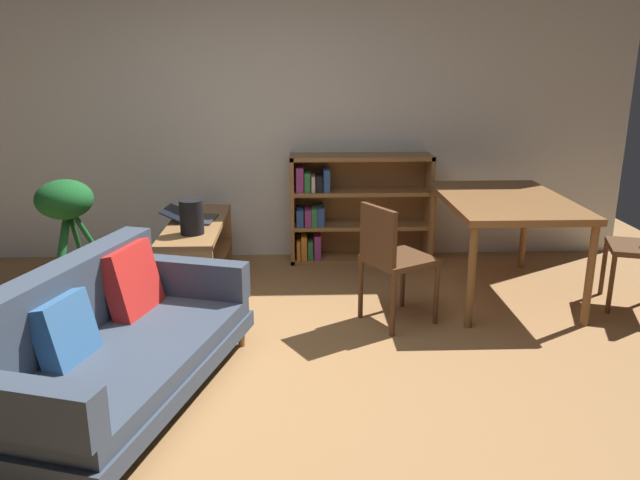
{
  "coord_description": "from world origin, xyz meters",
  "views": [
    {
      "loc": [
        0.33,
        -3.09,
        1.83
      ],
      "look_at": [
        0.48,
        0.94,
        0.64
      ],
      "focal_mm": 35.12,
      "sensor_mm": 36.0,
      "label": 1
    }
  ],
  "objects_px": {
    "dining_chair_far": "(392,256)",
    "bookshelf": "(350,208)",
    "media_console": "(197,257)",
    "desk_speaker": "(192,217)",
    "open_laptop": "(192,217)",
    "potted_floor_plant": "(68,228)",
    "fabric_couch": "(105,341)",
    "dining_table": "(505,207)"
  },
  "relations": [
    {
      "from": "media_console",
      "to": "dining_chair_far",
      "type": "distance_m",
      "value": 1.66
    },
    {
      "from": "open_laptop",
      "to": "dining_chair_far",
      "type": "relative_size",
      "value": 0.51
    },
    {
      "from": "potted_floor_plant",
      "to": "bookshelf",
      "type": "relative_size",
      "value": 0.74
    },
    {
      "from": "media_console",
      "to": "bookshelf",
      "type": "relative_size",
      "value": 1.01
    },
    {
      "from": "fabric_couch",
      "to": "potted_floor_plant",
      "type": "relative_size",
      "value": 2.05
    },
    {
      "from": "open_laptop",
      "to": "desk_speaker",
      "type": "height_order",
      "value": "desk_speaker"
    },
    {
      "from": "fabric_couch",
      "to": "potted_floor_plant",
      "type": "distance_m",
      "value": 1.67
    },
    {
      "from": "media_console",
      "to": "bookshelf",
      "type": "distance_m",
      "value": 1.52
    },
    {
      "from": "potted_floor_plant",
      "to": "bookshelf",
      "type": "xyz_separation_m",
      "value": [
        2.24,
        0.95,
        -0.09
      ]
    },
    {
      "from": "open_laptop",
      "to": "fabric_couch",
      "type": "bearing_deg",
      "value": -96.45
    },
    {
      "from": "fabric_couch",
      "to": "bookshelf",
      "type": "xyz_separation_m",
      "value": [
        1.54,
        2.45,
        0.14
      ]
    },
    {
      "from": "dining_chair_far",
      "to": "desk_speaker",
      "type": "bearing_deg",
      "value": 163.56
    },
    {
      "from": "dining_table",
      "to": "desk_speaker",
      "type": "bearing_deg",
      "value": -176.98
    },
    {
      "from": "potted_floor_plant",
      "to": "dining_table",
      "type": "bearing_deg",
      "value": 0.09
    },
    {
      "from": "media_console",
      "to": "desk_speaker",
      "type": "distance_m",
      "value": 0.52
    },
    {
      "from": "bookshelf",
      "to": "open_laptop",
      "type": "bearing_deg",
      "value": -153.78
    },
    {
      "from": "fabric_couch",
      "to": "bookshelf",
      "type": "bearing_deg",
      "value": 57.82
    },
    {
      "from": "potted_floor_plant",
      "to": "bookshelf",
      "type": "bearing_deg",
      "value": 22.95
    },
    {
      "from": "dining_table",
      "to": "bookshelf",
      "type": "distance_m",
      "value": 1.48
    },
    {
      "from": "fabric_couch",
      "to": "desk_speaker",
      "type": "xyz_separation_m",
      "value": [
        0.27,
        1.39,
        0.34
      ]
    },
    {
      "from": "desk_speaker",
      "to": "dining_table",
      "type": "distance_m",
      "value": 2.4
    },
    {
      "from": "desk_speaker",
      "to": "potted_floor_plant",
      "type": "xyz_separation_m",
      "value": [
        -0.96,
        0.12,
        -0.11
      ]
    },
    {
      "from": "dining_chair_far",
      "to": "bookshelf",
      "type": "xyz_separation_m",
      "value": [
        -0.16,
        1.49,
        -0.01
      ]
    },
    {
      "from": "media_console",
      "to": "bookshelf",
      "type": "bearing_deg",
      "value": 29.99
    },
    {
      "from": "fabric_couch",
      "to": "bookshelf",
      "type": "relative_size",
      "value": 1.51
    },
    {
      "from": "open_laptop",
      "to": "potted_floor_plant",
      "type": "xyz_separation_m",
      "value": [
        -0.9,
        -0.29,
        -0.01
      ]
    },
    {
      "from": "dining_table",
      "to": "bookshelf",
      "type": "xyz_separation_m",
      "value": [
        -1.12,
        0.94,
        -0.22
      ]
    },
    {
      "from": "fabric_couch",
      "to": "dining_chair_far",
      "type": "bearing_deg",
      "value": 29.42
    },
    {
      "from": "fabric_couch",
      "to": "potted_floor_plant",
      "type": "bearing_deg",
      "value": 114.75
    },
    {
      "from": "dining_chair_far",
      "to": "open_laptop",
      "type": "bearing_deg",
      "value": 151.02
    },
    {
      "from": "potted_floor_plant",
      "to": "dining_chair_far",
      "type": "distance_m",
      "value": 2.46
    },
    {
      "from": "fabric_couch",
      "to": "dining_chair_far",
      "type": "relative_size",
      "value": 2.25
    },
    {
      "from": "desk_speaker",
      "to": "dining_table",
      "type": "height_order",
      "value": "desk_speaker"
    },
    {
      "from": "desk_speaker",
      "to": "dining_table",
      "type": "relative_size",
      "value": 0.18
    },
    {
      "from": "fabric_couch",
      "to": "open_laptop",
      "type": "bearing_deg",
      "value": 83.55
    },
    {
      "from": "desk_speaker",
      "to": "bookshelf",
      "type": "height_order",
      "value": "bookshelf"
    },
    {
      "from": "fabric_couch",
      "to": "open_laptop",
      "type": "xyz_separation_m",
      "value": [
        0.2,
        1.79,
        0.24
      ]
    },
    {
      "from": "open_laptop",
      "to": "dining_table",
      "type": "distance_m",
      "value": 2.48
    },
    {
      "from": "desk_speaker",
      "to": "dining_chair_far",
      "type": "distance_m",
      "value": 1.51
    },
    {
      "from": "dining_chair_far",
      "to": "fabric_couch",
      "type": "bearing_deg",
      "value": -150.58
    },
    {
      "from": "potted_floor_plant",
      "to": "dining_table",
      "type": "relative_size",
      "value": 0.68
    },
    {
      "from": "desk_speaker",
      "to": "bookshelf",
      "type": "bearing_deg",
      "value": 39.94
    }
  ]
}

